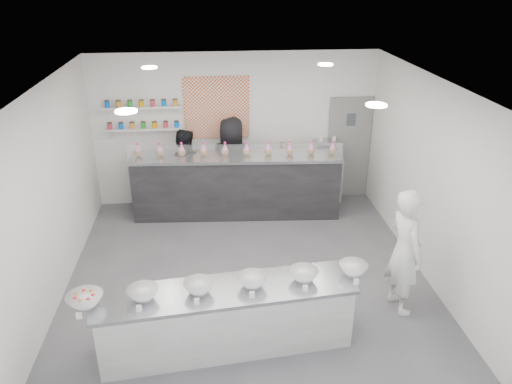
% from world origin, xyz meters
% --- Properties ---
extents(floor, '(6.00, 6.00, 0.00)m').
position_xyz_m(floor, '(0.00, 0.00, 0.00)').
color(floor, '#515156').
rests_on(floor, ground).
extents(ceiling, '(6.00, 6.00, 0.00)m').
position_xyz_m(ceiling, '(0.00, 0.00, 3.00)').
color(ceiling, white).
rests_on(ceiling, floor).
extents(back_wall, '(5.50, 0.00, 5.50)m').
position_xyz_m(back_wall, '(0.00, 3.00, 1.50)').
color(back_wall, white).
rests_on(back_wall, floor).
extents(left_wall, '(0.00, 6.00, 6.00)m').
position_xyz_m(left_wall, '(-2.75, 0.00, 1.50)').
color(left_wall, white).
rests_on(left_wall, floor).
extents(right_wall, '(0.00, 6.00, 6.00)m').
position_xyz_m(right_wall, '(2.75, 0.00, 1.50)').
color(right_wall, white).
rests_on(right_wall, floor).
extents(back_door, '(0.88, 0.04, 2.10)m').
position_xyz_m(back_door, '(2.30, 2.97, 1.05)').
color(back_door, gray).
rests_on(back_door, floor).
extents(pattern_panel, '(1.25, 0.03, 1.20)m').
position_xyz_m(pattern_panel, '(-0.35, 2.98, 1.95)').
color(pattern_panel, '#D13D03').
rests_on(pattern_panel, back_wall).
extents(jar_shelf_lower, '(1.45, 0.22, 0.04)m').
position_xyz_m(jar_shelf_lower, '(-1.75, 2.90, 1.60)').
color(jar_shelf_lower, silver).
rests_on(jar_shelf_lower, back_wall).
extents(jar_shelf_upper, '(1.45, 0.22, 0.04)m').
position_xyz_m(jar_shelf_upper, '(-1.75, 2.90, 2.02)').
color(jar_shelf_upper, silver).
rests_on(jar_shelf_upper, back_wall).
extents(preserve_jars, '(1.45, 0.10, 0.56)m').
position_xyz_m(preserve_jars, '(-1.75, 2.88, 1.88)').
color(preserve_jars, '#C03342').
rests_on(preserve_jars, jar_shelf_lower).
extents(downlight_0, '(0.24, 0.24, 0.02)m').
position_xyz_m(downlight_0, '(-1.40, -1.00, 2.98)').
color(downlight_0, white).
rests_on(downlight_0, ceiling).
extents(downlight_1, '(0.24, 0.24, 0.02)m').
position_xyz_m(downlight_1, '(1.40, -1.00, 2.98)').
color(downlight_1, white).
rests_on(downlight_1, ceiling).
extents(downlight_2, '(0.24, 0.24, 0.02)m').
position_xyz_m(downlight_2, '(-1.40, 1.60, 2.98)').
color(downlight_2, white).
rests_on(downlight_2, ceiling).
extents(downlight_3, '(0.24, 0.24, 0.02)m').
position_xyz_m(downlight_3, '(1.40, 1.60, 2.98)').
color(downlight_3, white).
rests_on(downlight_3, ceiling).
extents(prep_counter, '(3.22, 1.05, 0.86)m').
position_xyz_m(prep_counter, '(-0.38, -1.41, 0.43)').
color(prep_counter, '#9A9A96').
rests_on(prep_counter, floor).
extents(back_bar, '(3.96, 0.95, 1.22)m').
position_xyz_m(back_bar, '(-0.03, 2.31, 0.61)').
color(back_bar, black).
rests_on(back_bar, floor).
extents(sneeze_guard, '(3.86, 0.25, 0.33)m').
position_xyz_m(sneeze_guard, '(-0.05, 1.96, 1.38)').
color(sneeze_guard, white).
rests_on(sneeze_guard, back_bar).
extents(espresso_ledge, '(1.18, 0.37, 0.87)m').
position_xyz_m(espresso_ledge, '(1.55, 2.78, 0.44)').
color(espresso_ledge, '#9A9A96').
rests_on(espresso_ledge, floor).
extents(espresso_machine, '(0.52, 0.36, 0.40)m').
position_xyz_m(espresso_machine, '(1.81, 2.78, 1.07)').
color(espresso_machine, '#93969E').
rests_on(espresso_machine, espresso_ledge).
extents(cup_stacks, '(0.27, 0.24, 0.36)m').
position_xyz_m(cup_stacks, '(1.00, 2.78, 1.06)').
color(cup_stacks, tan).
rests_on(cup_stacks, espresso_ledge).
extents(prep_bowls, '(3.65, 0.84, 0.15)m').
position_xyz_m(prep_bowls, '(-0.38, -1.41, 0.94)').
color(prep_bowls, white).
rests_on(prep_bowls, prep_counter).
extents(label_cards, '(3.31, 0.04, 0.07)m').
position_xyz_m(label_cards, '(-0.43, -1.91, 0.90)').
color(label_cards, white).
rests_on(label_cards, prep_counter).
extents(cookie_bags, '(3.75, 0.37, 0.26)m').
position_xyz_m(cookie_bags, '(-0.03, 2.31, 1.35)').
color(cookie_bags, '#FF7DCB').
rests_on(cookie_bags, back_bar).
extents(woman_prep, '(0.54, 0.73, 1.82)m').
position_xyz_m(woman_prep, '(2.06, -0.84, 0.91)').
color(woman_prep, white).
rests_on(woman_prep, floor).
extents(staff_left, '(0.92, 0.79, 1.66)m').
position_xyz_m(staff_left, '(-1.01, 2.60, 0.83)').
color(staff_left, black).
rests_on(staff_left, floor).
extents(staff_right, '(1.06, 0.87, 1.86)m').
position_xyz_m(staff_right, '(-0.10, 2.60, 0.93)').
color(staff_right, black).
rests_on(staff_right, floor).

